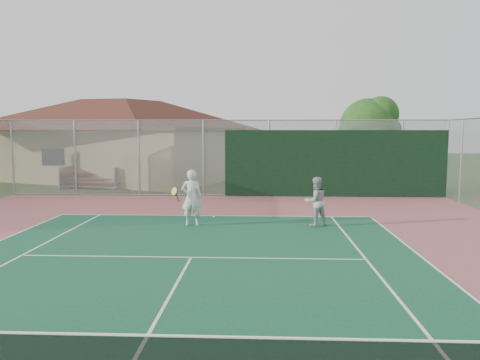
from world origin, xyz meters
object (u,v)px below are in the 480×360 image
(player_white_front, at_px, (191,198))
(tree, at_px, (370,129))
(clubhouse, at_px, (122,132))
(player_grey_back, at_px, (316,202))
(bleachers, at_px, (95,176))

(player_white_front, bearing_deg, tree, -129.59)
(clubhouse, xyz_separation_m, player_grey_back, (10.26, -13.83, -2.17))
(player_white_front, xyz_separation_m, player_grey_back, (3.92, 0.15, -0.12))
(bleachers, relative_size, player_grey_back, 2.09)
(clubhouse, height_order, player_grey_back, clubhouse)
(bleachers, bearing_deg, clubhouse, 94.71)
(clubhouse, xyz_separation_m, player_white_front, (6.33, -13.98, -2.05))
(clubhouse, bearing_deg, player_white_front, -45.10)
(player_grey_back, bearing_deg, tree, -134.14)
(tree, xyz_separation_m, player_grey_back, (-3.65, -8.87, -2.32))
(bleachers, height_order, player_white_front, player_white_front)
(player_white_front, bearing_deg, clubhouse, -65.23)
(clubhouse, xyz_separation_m, tree, (13.91, -4.96, 0.14))
(tree, distance_m, player_grey_back, 9.87)
(clubhouse, height_order, tree, clubhouse)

